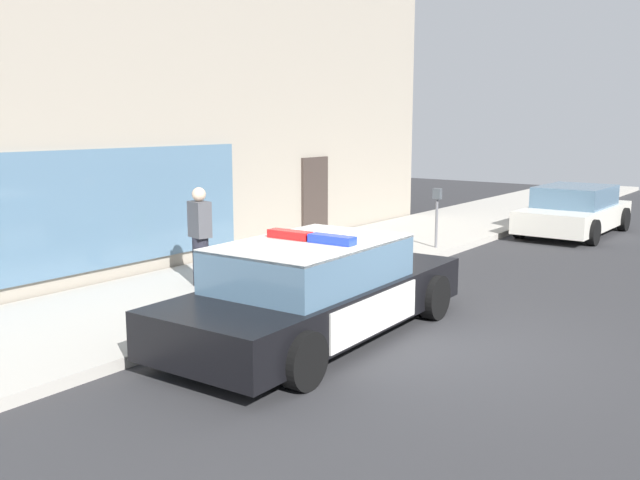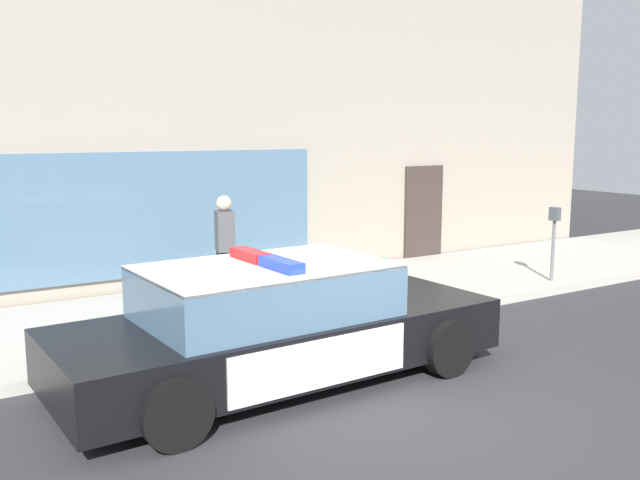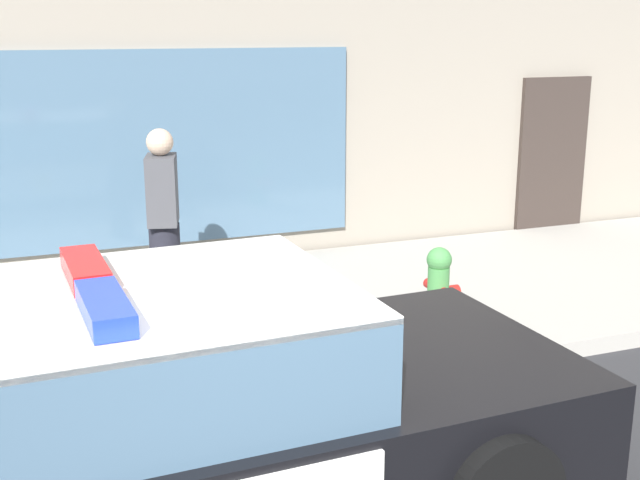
% 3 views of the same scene
% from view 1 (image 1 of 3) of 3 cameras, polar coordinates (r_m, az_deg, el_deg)
% --- Properties ---
extents(ground, '(48.00, 48.00, 0.00)m').
position_cam_1_polar(ground, '(9.59, 9.00, -8.32)').
color(ground, '#303033').
extents(sidewalk, '(48.00, 3.53, 0.15)m').
position_cam_1_polar(sidewalk, '(12.03, -9.10, -4.21)').
color(sidewalk, '#B2ADA3').
rests_on(sidewalk, ground).
extents(police_cruiser, '(5.19, 2.28, 1.49)m').
position_cam_1_polar(police_cruiser, '(9.47, -0.28, -4.15)').
color(police_cruiser, black).
rests_on(police_cruiser, ground).
extents(fire_hydrant, '(0.34, 0.39, 0.73)m').
position_cam_1_polar(fire_hydrant, '(12.89, 0.93, -1.20)').
color(fire_hydrant, '#4C994C').
rests_on(fire_hydrant, sidewalk).
extents(car_down_street, '(4.33, 2.07, 1.29)m').
position_cam_1_polar(car_down_street, '(19.36, 20.36, 2.30)').
color(car_down_street, silver).
rests_on(car_down_street, ground).
extents(pedestrian_on_sidewalk, '(0.35, 0.45, 1.71)m').
position_cam_1_polar(pedestrian_on_sidewalk, '(11.98, -9.93, 0.30)').
color(pedestrian_on_sidewalk, '#23232D').
rests_on(pedestrian_on_sidewalk, sidewalk).
extents(parking_meter, '(0.12, 0.18, 1.34)m').
position_cam_1_polar(parking_meter, '(15.61, 9.68, 2.75)').
color(parking_meter, slate).
rests_on(parking_meter, sidewalk).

